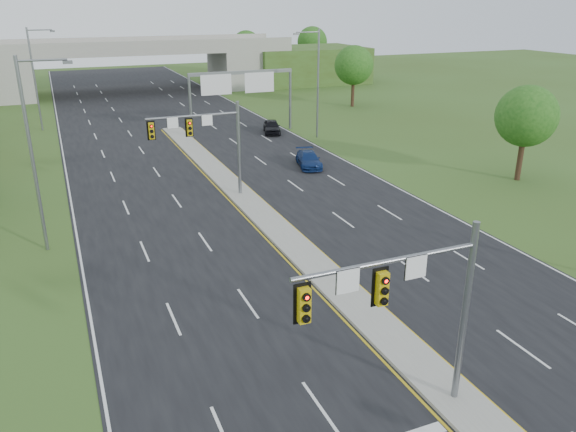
# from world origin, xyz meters

# --- Properties ---
(ground) EXTENTS (240.00, 240.00, 0.00)m
(ground) POSITION_xyz_m (0.00, 0.00, 0.00)
(ground) COLOR #394F1C
(ground) RESTS_ON ground
(road) EXTENTS (24.00, 160.00, 0.02)m
(road) POSITION_xyz_m (0.00, 35.00, 0.01)
(road) COLOR black
(road) RESTS_ON ground
(median) EXTENTS (2.00, 54.00, 0.16)m
(median) POSITION_xyz_m (0.00, 23.00, 0.10)
(median) COLOR gray
(median) RESTS_ON road
(lane_markings) EXTENTS (23.72, 160.00, 0.01)m
(lane_markings) POSITION_xyz_m (-0.60, 28.91, 0.02)
(lane_markings) COLOR gold
(lane_markings) RESTS_ON road
(signal_mast_near) EXTENTS (6.62, 0.60, 7.00)m
(signal_mast_near) POSITION_xyz_m (-2.26, -0.07, 4.73)
(signal_mast_near) COLOR slate
(signal_mast_near) RESTS_ON ground
(signal_mast_far) EXTENTS (6.62, 0.60, 7.00)m
(signal_mast_far) POSITION_xyz_m (-2.26, 24.93, 4.73)
(signal_mast_far) COLOR slate
(signal_mast_far) RESTS_ON ground
(sign_gantry) EXTENTS (11.58, 0.44, 6.67)m
(sign_gantry) POSITION_xyz_m (6.68, 44.92, 5.24)
(sign_gantry) COLOR slate
(sign_gantry) RESTS_ON ground
(overpass) EXTENTS (80.00, 14.00, 8.10)m
(overpass) POSITION_xyz_m (0.00, 80.00, 3.55)
(overpass) COLOR gray
(overpass) RESTS_ON ground
(lightpole_l_mid) EXTENTS (2.85, 0.25, 11.00)m
(lightpole_l_mid) POSITION_xyz_m (-13.30, 20.00, 6.10)
(lightpole_l_mid) COLOR slate
(lightpole_l_mid) RESTS_ON ground
(lightpole_l_far) EXTENTS (2.85, 0.25, 11.00)m
(lightpole_l_far) POSITION_xyz_m (-13.30, 55.00, 6.10)
(lightpole_l_far) COLOR slate
(lightpole_l_far) RESTS_ON ground
(lightpole_r_far) EXTENTS (2.85, 0.25, 11.00)m
(lightpole_r_far) POSITION_xyz_m (13.30, 40.00, 6.10)
(lightpole_r_far) COLOR slate
(lightpole_r_far) RESTS_ON ground
(tree_r_near) EXTENTS (4.80, 4.80, 7.60)m
(tree_r_near) POSITION_xyz_m (22.00, 20.00, 5.18)
(tree_r_near) COLOR #382316
(tree_r_near) RESTS_ON ground
(tree_r_mid) EXTENTS (5.20, 5.20, 8.12)m
(tree_r_mid) POSITION_xyz_m (26.00, 55.00, 5.51)
(tree_r_mid) COLOR #382316
(tree_r_mid) RESTS_ON ground
(tree_back_c) EXTENTS (5.60, 5.60, 8.32)m
(tree_back_c) POSITION_xyz_m (24.00, 94.00, 5.51)
(tree_back_c) COLOR #382316
(tree_back_c) RESTS_ON ground
(tree_back_d) EXTENTS (6.00, 6.00, 8.85)m
(tree_back_d) POSITION_xyz_m (38.00, 94.00, 5.84)
(tree_back_d) COLOR #382316
(tree_back_d) RESTS_ON ground
(car_far_b) EXTENTS (2.82, 4.76, 1.29)m
(car_far_b) POSITION_xyz_m (7.92, 29.99, 0.67)
(car_far_b) COLOR navy
(car_far_b) RESTS_ON road
(car_far_c) EXTENTS (2.81, 4.52, 1.43)m
(car_far_c) POSITION_xyz_m (9.74, 43.65, 0.74)
(car_far_c) COLOR black
(car_far_c) RESTS_ON road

